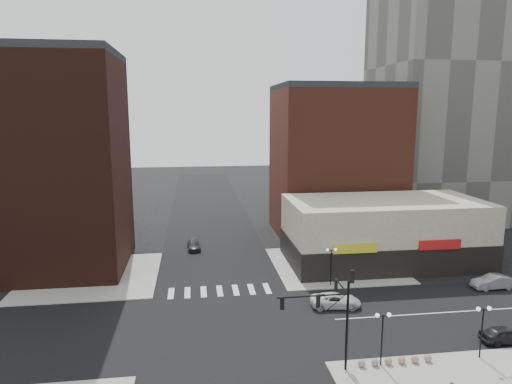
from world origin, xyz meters
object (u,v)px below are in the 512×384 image
object	(u,v)px
street_lamp_ne	(331,257)
dark_sedan_east	(505,335)
white_suv	(336,300)
street_lamp_se_b	(483,319)
silver_sedan	(493,282)
dark_sedan_north	(194,245)
traffic_signal	(333,306)
street_lamp_se_a	(383,326)

from	to	relation	value
street_lamp_ne	dark_sedan_east	xyz separation A→B (m)	(10.62, -13.95, -2.60)
street_lamp_ne	white_suv	distance (m)	6.02
street_lamp_se_b	white_suv	xyz separation A→B (m)	(-8.11, 10.69, -2.62)
white_suv	silver_sedan	world-z (taller)	silver_sedan
silver_sedan	dark_sedan_north	distance (m)	36.91
street_lamp_se_b	dark_sedan_north	xyz separation A→B (m)	(-21.78, 31.49, -2.68)
dark_sedan_north	street_lamp_ne	bearing A→B (deg)	-49.99
traffic_signal	dark_sedan_north	distance (m)	33.17
white_suv	traffic_signal	bearing A→B (deg)	166.92
street_lamp_se_b	silver_sedan	distance (m)	16.60
street_lamp_se_a	dark_sedan_east	xyz separation A→B (m)	(11.62, 2.05, -2.60)
white_suv	dark_sedan_east	world-z (taller)	dark_sedan_east
white_suv	dark_sedan_north	bearing A→B (deg)	39.37
traffic_signal	street_lamp_ne	distance (m)	16.62
street_lamp_ne	dark_sedan_north	size ratio (longest dim) A/B	0.99
street_lamp_se_a	silver_sedan	xyz separation A→B (m)	(18.11, 12.91, -2.55)
white_suv	dark_sedan_north	size ratio (longest dim) A/B	1.15
street_lamp_se_a	traffic_signal	bearing A→B (deg)	177.43
traffic_signal	dark_sedan_north	world-z (taller)	traffic_signal
street_lamp_ne	dark_sedan_north	xyz separation A→B (m)	(-14.78, 15.49, -2.68)
street_lamp_se_b	street_lamp_se_a	bearing A→B (deg)	180.00
traffic_signal	white_suv	world-z (taller)	traffic_signal
traffic_signal	dark_sedan_east	size ratio (longest dim) A/B	1.91
traffic_signal	white_suv	size ratio (longest dim) A/B	1.60
white_suv	street_lamp_se_a	bearing A→B (deg)	-173.34
traffic_signal	street_lamp_se_b	bearing A→B (deg)	-0.82
white_suv	dark_sedan_east	bearing A→B (deg)	-120.31
traffic_signal	street_lamp_se_b	xyz separation A→B (m)	(11.76, -0.17, -1.67)
street_lamp_se_a	street_lamp_se_b	xyz separation A→B (m)	(8.00, 0.00, 0.00)
traffic_signal	dark_sedan_east	xyz separation A→B (m)	(15.38, 1.88, -4.27)
street_lamp_se_a	white_suv	bearing A→B (deg)	90.60
street_lamp_se_a	street_lamp_ne	bearing A→B (deg)	86.42
dark_sedan_north	silver_sedan	bearing A→B (deg)	-33.87
dark_sedan_north	traffic_signal	bearing A→B (deg)	-75.91
dark_sedan_east	silver_sedan	xyz separation A→B (m)	(6.49, 10.86, 0.05)
dark_sedan_east	silver_sedan	size ratio (longest dim) A/B	0.90
silver_sedan	dark_sedan_north	world-z (taller)	silver_sedan
street_lamp_se_a	dark_sedan_east	bearing A→B (deg)	10.01
street_lamp_se_b	white_suv	world-z (taller)	street_lamp_se_b
traffic_signal	silver_sedan	xyz separation A→B (m)	(21.88, 12.74, -4.22)
street_lamp_se_a	dark_sedan_north	world-z (taller)	street_lamp_se_a
dark_sedan_east	silver_sedan	distance (m)	12.66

